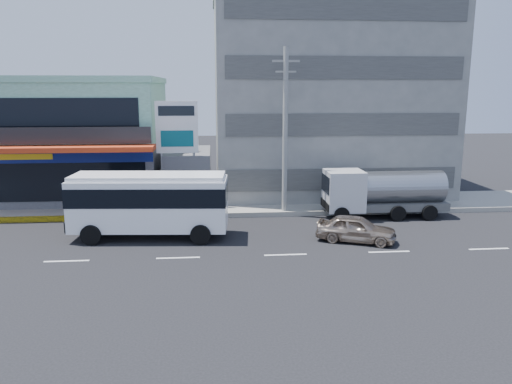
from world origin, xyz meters
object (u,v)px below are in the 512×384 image
concrete_building (324,97)px  sedan (356,229)px  billboard (177,133)px  motorcycle_rider (112,216)px  utility_pole_near (285,131)px  minibus (150,200)px  satellite_dish (187,151)px  shop_building (75,141)px  tanker_truck (380,192)px

concrete_building → sedan: (-1.13, -13.24, -6.32)m
billboard → motorcycle_rider: size_ratio=3.49×
utility_pole_near → minibus: (-7.62, -3.99, -3.15)m
satellite_dish → shop_building: bearing=159.8°
utility_pole_near → tanker_truck: 6.79m
tanker_truck → minibus: bearing=-166.9°
minibus → tanker_truck: (13.30, 3.09, -0.45)m
sedan → motorcycle_rider: motorcycle_rider is taller
utility_pole_near → minibus: size_ratio=1.22×
sedan → utility_pole_near: bearing=49.8°
concrete_building → utility_pole_near: 8.79m
shop_building → utility_pole_near: size_ratio=1.24×
shop_building → motorcycle_rider: shop_building is taller
utility_pole_near → minibus: 9.16m
concrete_building → satellite_dish: (-10.00, -4.00, -3.42)m
concrete_building → motorcycle_rider: concrete_building is taller
billboard → utility_pole_near: (6.50, -1.80, 0.22)m
sedan → tanker_truck: (2.81, 4.74, 0.87)m
motorcycle_rider → shop_building: bearing=115.4°
tanker_truck → motorcycle_rider: tanker_truck is taller
shop_building → concrete_building: bearing=3.4°
billboard → sedan: bearing=-38.5°
tanker_truck → satellite_dish: bearing=158.9°
sedan → satellite_dish: bearing=66.6°
satellite_dish → tanker_truck: satellite_dish is taller
satellite_dish → tanker_truck: size_ratio=0.20×
billboard → sedan: 12.70m
billboard → minibus: bearing=-100.9°
satellite_dish → motorcycle_rider: size_ratio=0.76×
sedan → minibus: bearing=103.8°
tanker_truck → motorcycle_rider: 15.74m
utility_pole_near → minibus: utility_pole_near is taller
satellite_dish → tanker_truck: 12.69m
billboard → sedan: (9.37, -7.44, -4.25)m
motorcycle_rider → tanker_truck: bearing=3.6°
shop_building → motorcycle_rider: size_ratio=6.27×
satellite_dish → sedan: bearing=-46.2°
shop_building → billboard: bearing=-32.3°
satellite_dish → minibus: bearing=-102.0°
satellite_dish → minibus: size_ratio=0.18×
concrete_building → motorcycle_rider: (-14.00, -9.48, -6.35)m
minibus → tanker_truck: bearing=13.1°
billboard → motorcycle_rider: (-3.50, -3.68, -4.27)m
concrete_building → sedan: size_ratio=4.02×
shop_building → sedan: bearing=-35.8°
shop_building → billboard: shop_building is taller
utility_pole_near → motorcycle_rider: 11.12m
utility_pole_near → satellite_dish: bearing=149.0°
tanker_truck → utility_pole_near: bearing=171.0°
satellite_dish → billboard: billboard is taller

